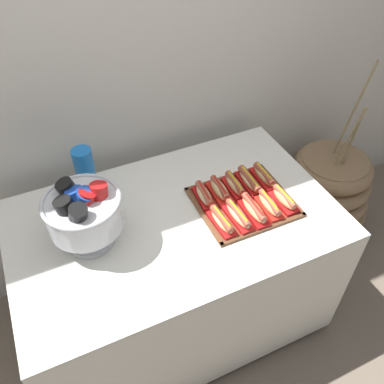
% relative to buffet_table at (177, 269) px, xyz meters
% --- Properties ---
extents(ground_plane, '(10.00, 10.00, 0.00)m').
position_rel_buffet_table_xyz_m(ground_plane, '(0.00, 0.00, -0.40)').
color(ground_plane, '#7A6B5B').
extents(back_wall, '(6.00, 0.10, 2.60)m').
position_rel_buffet_table_xyz_m(back_wall, '(0.00, 0.56, 0.90)').
color(back_wall, silver).
rests_on(back_wall, ground_plane).
extents(buffet_table, '(1.37, 0.84, 0.77)m').
position_rel_buffet_table_xyz_m(buffet_table, '(0.00, 0.00, 0.00)').
color(buffet_table, white).
rests_on(buffet_table, ground_plane).
extents(floor_vase, '(0.55, 0.55, 1.13)m').
position_rel_buffet_table_xyz_m(floor_vase, '(1.09, 0.21, -0.14)').
color(floor_vase, '#896B4C').
rests_on(floor_vase, ground_plane).
extents(serving_tray, '(0.41, 0.36, 0.01)m').
position_rel_buffet_table_xyz_m(serving_tray, '(0.31, -0.05, 0.37)').
color(serving_tray, brown).
rests_on(serving_tray, buffet_table).
extents(hot_dog_0, '(0.06, 0.17, 0.06)m').
position_rel_buffet_table_xyz_m(hot_dog_0, '(0.15, -0.13, 0.40)').
color(hot_dog_0, red).
rests_on(hot_dog_0, serving_tray).
extents(hot_dog_1, '(0.07, 0.18, 0.06)m').
position_rel_buffet_table_xyz_m(hot_dog_1, '(0.23, -0.13, 0.40)').
color(hot_dog_1, red).
rests_on(hot_dog_1, serving_tray).
extents(hot_dog_2, '(0.07, 0.18, 0.06)m').
position_rel_buffet_table_xyz_m(hot_dog_2, '(0.30, -0.13, 0.40)').
color(hot_dog_2, '#B21414').
rests_on(hot_dog_2, serving_tray).
extents(hot_dog_3, '(0.07, 0.17, 0.06)m').
position_rel_buffet_table_xyz_m(hot_dog_3, '(0.38, -0.13, 0.40)').
color(hot_dog_3, red).
rests_on(hot_dog_3, serving_tray).
extents(hot_dog_4, '(0.07, 0.15, 0.06)m').
position_rel_buffet_table_xyz_m(hot_dog_4, '(0.45, -0.13, 0.40)').
color(hot_dog_4, red).
rests_on(hot_dog_4, serving_tray).
extents(hot_dog_5, '(0.07, 0.16, 0.06)m').
position_rel_buffet_table_xyz_m(hot_dog_5, '(0.16, 0.04, 0.40)').
color(hot_dog_5, '#B21414').
rests_on(hot_dog_5, serving_tray).
extents(hot_dog_6, '(0.07, 0.16, 0.06)m').
position_rel_buffet_table_xyz_m(hot_dog_6, '(0.23, 0.04, 0.40)').
color(hot_dog_6, red).
rests_on(hot_dog_6, serving_tray).
extents(hot_dog_7, '(0.06, 0.16, 0.06)m').
position_rel_buffet_table_xyz_m(hot_dog_7, '(0.31, 0.04, 0.40)').
color(hot_dog_7, red).
rests_on(hot_dog_7, serving_tray).
extents(hot_dog_8, '(0.07, 0.18, 0.06)m').
position_rel_buffet_table_xyz_m(hot_dog_8, '(0.38, 0.04, 0.40)').
color(hot_dog_8, '#B21414').
rests_on(hot_dog_8, serving_tray).
extents(hot_dog_9, '(0.06, 0.17, 0.06)m').
position_rel_buffet_table_xyz_m(hot_dog_9, '(0.46, 0.04, 0.40)').
color(hot_dog_9, red).
rests_on(hot_dog_9, serving_tray).
extents(punch_bowl, '(0.29, 0.29, 0.28)m').
position_rel_buffet_table_xyz_m(punch_bowl, '(-0.35, 0.03, 0.53)').
color(punch_bowl, silver).
rests_on(punch_bowl, buffet_table).
extents(cup_stack, '(0.08, 0.08, 0.24)m').
position_rel_buffet_table_xyz_m(cup_stack, '(-0.28, 0.30, 0.48)').
color(cup_stack, blue).
rests_on(cup_stack, buffet_table).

